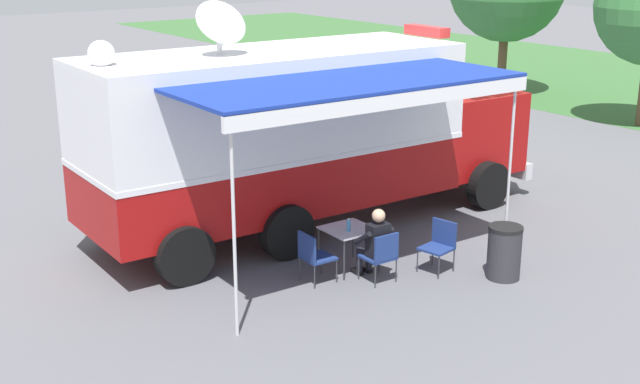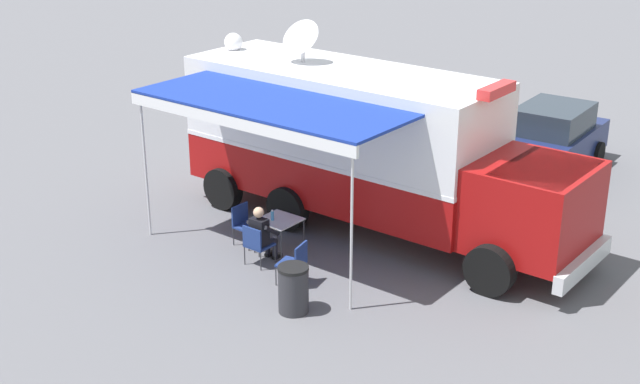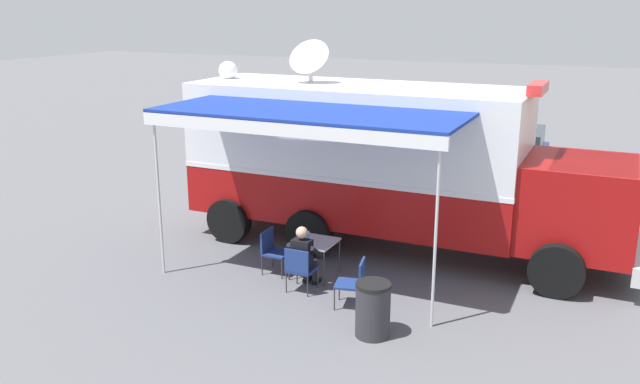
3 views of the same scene
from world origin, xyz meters
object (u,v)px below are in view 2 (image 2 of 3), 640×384
(folding_chair_spare_by_truck, at_px, (296,260))
(trash_bin, at_px, (293,289))
(folding_chair_beside_table, at_px, (244,221))
(command_truck, at_px, (368,144))
(seated_responder, at_px, (262,233))
(folding_table, at_px, (279,222))
(folding_chair_at_table, at_px, (256,242))
(car_behind_truck, at_px, (550,139))
(water_bottle, at_px, (272,215))

(folding_chair_spare_by_truck, height_order, trash_bin, trash_bin)
(folding_chair_beside_table, relative_size, folding_chair_spare_by_truck, 1.00)
(command_truck, height_order, seated_responder, command_truck)
(seated_responder, bearing_deg, folding_table, -174.32)
(trash_bin, bearing_deg, folding_chair_beside_table, -122.35)
(folding_table, xyz_separation_m, folding_chair_spare_by_truck, (0.97, 1.20, -0.16))
(folding_chair_at_table, distance_m, seated_responder, 0.23)
(folding_chair_at_table, xyz_separation_m, folding_chair_spare_by_truck, (0.17, 1.15, 0.00))
(folding_chair_beside_table, bearing_deg, car_behind_truck, 157.48)
(folding_chair_at_table, distance_m, folding_chair_beside_table, 1.12)
(water_bottle, xyz_separation_m, trash_bin, (1.74, 1.93, -0.38))
(folding_table, height_order, folding_chair_at_table, folding_chair_at_table)
(command_truck, xyz_separation_m, folding_chair_spare_by_truck, (3.17, 0.48, -1.43))
(command_truck, relative_size, water_bottle, 42.60)
(seated_responder, height_order, car_behind_truck, car_behind_truck)
(folding_chair_at_table, bearing_deg, trash_bin, 59.71)
(trash_bin, bearing_deg, car_behind_truck, 175.83)
(folding_chair_beside_table, distance_m, car_behind_truck, 8.92)
(folding_table, distance_m, seated_responder, 0.61)
(water_bottle, bearing_deg, folding_table, 139.21)
(command_truck, xyz_separation_m, car_behind_truck, (-5.89, 1.84, -1.06))
(folding_chair_spare_by_truck, bearing_deg, seated_responder, -107.40)
(command_truck, distance_m, trash_bin, 4.45)
(folding_table, height_order, car_behind_truck, car_behind_truck)
(trash_bin, distance_m, car_behind_truck, 9.97)
(command_truck, xyz_separation_m, folding_table, (2.21, -0.72, -1.27))
(folding_chair_spare_by_truck, relative_size, trash_bin, 0.96)
(folding_table, distance_m, trash_bin, 2.61)
(folding_table, height_order, seated_responder, seated_responder)
(trash_bin, bearing_deg, folding_chair_at_table, -120.29)
(folding_chair_spare_by_truck, bearing_deg, folding_table, -128.83)
(folding_chair_spare_by_truck, relative_size, seated_responder, 0.70)
(folding_table, distance_m, folding_chair_spare_by_truck, 1.55)
(command_truck, distance_m, car_behind_truck, 6.26)
(folding_chair_beside_table, height_order, seated_responder, seated_responder)
(command_truck, bearing_deg, trash_bin, 15.40)
(folding_chair_spare_by_truck, height_order, car_behind_truck, car_behind_truck)
(folding_table, distance_m, folding_chair_at_table, 0.82)
(water_bottle, xyz_separation_m, seated_responder, (0.51, 0.15, -0.18))
(command_truck, height_order, car_behind_truck, command_truck)
(folding_chair_at_table, bearing_deg, command_truck, 167.46)
(folding_chair_beside_table, bearing_deg, folding_chair_at_table, 53.85)
(command_truck, xyz_separation_m, seated_responder, (2.82, -0.66, -1.29))
(folding_chair_at_table, bearing_deg, car_behind_truck, 164.26)
(folding_chair_at_table, xyz_separation_m, seated_responder, (-0.19, 0.00, 0.14))
(folding_chair_beside_table, bearing_deg, water_bottle, 92.74)
(water_bottle, bearing_deg, command_truck, 160.60)
(folding_table, bearing_deg, water_bottle, -40.79)
(seated_responder, bearing_deg, trash_bin, 55.33)
(folding_chair_at_table, relative_size, folding_chair_spare_by_truck, 1.00)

